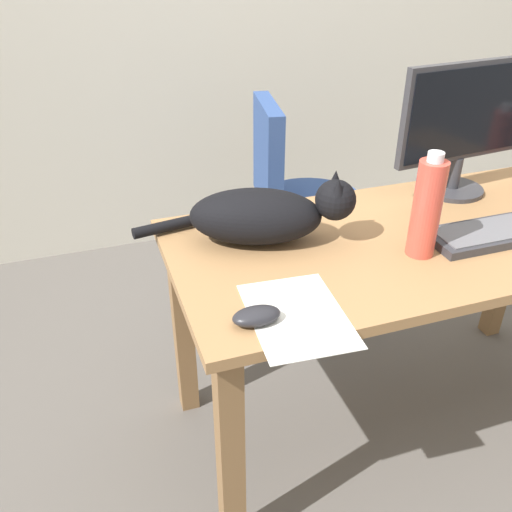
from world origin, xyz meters
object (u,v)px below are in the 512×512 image
object	(u,v)px
computer_mouse	(257,316)
monitor	(465,124)
keyboard	(501,231)
cat	(264,214)
office_chair	(299,225)
water_bottle	(427,208)

from	to	relation	value
computer_mouse	monitor	bearing A→B (deg)	28.69
keyboard	computer_mouse	bearing A→B (deg)	-168.80
cat	computer_mouse	bearing A→B (deg)	-111.96
cat	computer_mouse	xyz separation A→B (m)	(-0.14, -0.34, -0.06)
office_chair	computer_mouse	xyz separation A→B (m)	(-0.52, -0.97, 0.35)
computer_mouse	keyboard	bearing A→B (deg)	11.20
keyboard	cat	xyz separation A→B (m)	(-0.64, 0.19, 0.07)
office_chair	keyboard	distance (m)	0.92
keyboard	computer_mouse	size ratio (longest dim) A/B	4.00
water_bottle	keyboard	bearing A→B (deg)	2.11
keyboard	computer_mouse	world-z (taller)	computer_mouse
keyboard	cat	world-z (taller)	cat
office_chair	computer_mouse	bearing A→B (deg)	-118.16
office_chair	computer_mouse	size ratio (longest dim) A/B	8.29
office_chair	computer_mouse	distance (m)	1.15
monitor	computer_mouse	bearing A→B (deg)	-151.31
water_bottle	cat	bearing A→B (deg)	151.63
office_chair	keyboard	xyz separation A→B (m)	(0.26, -0.81, 0.34)
office_chair	water_bottle	xyz separation A→B (m)	(-0.01, -0.82, 0.46)
computer_mouse	water_bottle	xyz separation A→B (m)	(0.51, 0.14, 0.12)
cat	water_bottle	xyz separation A→B (m)	(0.37, -0.20, 0.05)
cat	water_bottle	size ratio (longest dim) A/B	2.05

